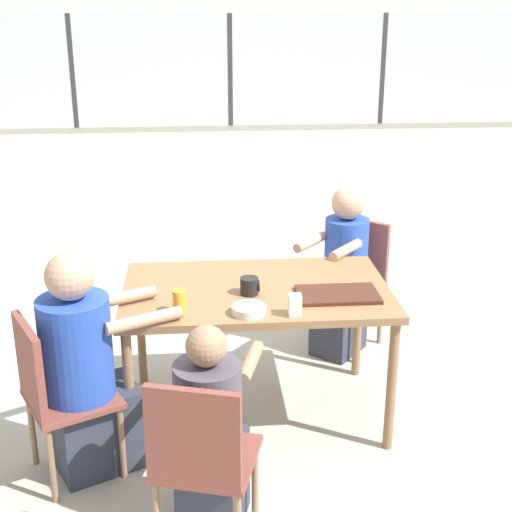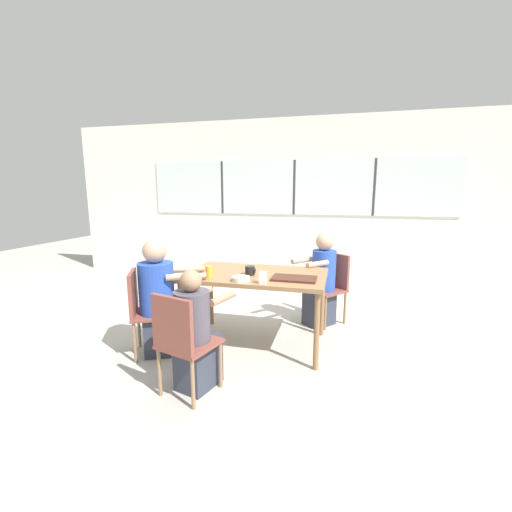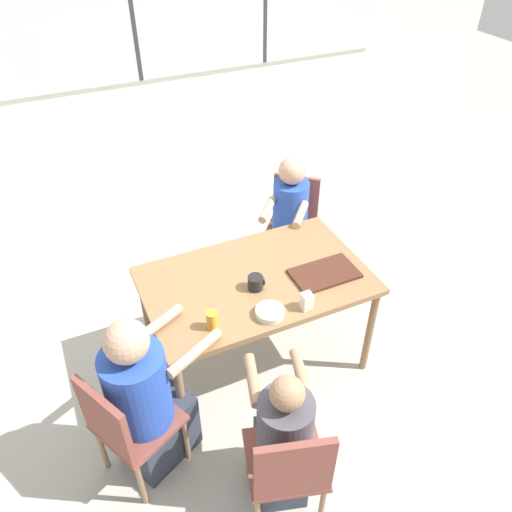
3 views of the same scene
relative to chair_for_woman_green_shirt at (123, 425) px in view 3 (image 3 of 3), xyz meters
The scene contains 14 objects.
ground_plane 1.23m from the chair_for_woman_green_shirt, 26.45° to the left, with size 16.00×16.00×0.00m, color #B2ADA3.
wall_back_with_windows 3.45m from the chair_for_woman_green_shirt, 72.43° to the left, with size 8.40×0.08×2.80m.
dining_table 1.14m from the chair_for_woman_green_shirt, 26.45° to the left, with size 1.42×0.88×0.77m.
chair_for_woman_green_shirt is the anchor object (origin of this frame).
chair_for_man_blue_shirt 0.90m from the chair_for_woman_green_shirt, 39.90° to the right, with size 0.50×0.50×0.84m.
chair_for_man_teal_shirt 2.20m from the chair_for_woman_green_shirt, 37.91° to the left, with size 0.56×0.56×0.84m.
person_woman_green_shirt 0.17m from the chair_for_woman_green_shirt, 26.45° to the left, with size 0.69×0.57×1.15m.
person_man_blue_shirt 0.85m from the chair_for_woman_green_shirt, 29.50° to the right, with size 0.41×0.57×1.00m.
person_man_teal_shirt 2.04m from the chair_for_woman_green_shirt, 37.00° to the left, with size 0.54×0.57×1.12m.
food_tray_dark 1.48m from the chair_for_woman_green_shirt, 13.90° to the left, with size 0.42×0.26×0.02m.
coffee_mug 1.10m from the chair_for_woman_green_shirt, 23.35° to the left, with size 0.10×0.10×0.09m.
juice_glass 0.72m from the chair_for_woman_green_shirt, 19.61° to the left, with size 0.06×0.06×0.12m.
milk_carton_small 1.21m from the chair_for_woman_green_shirt, ahead, with size 0.06×0.06×0.11m.
bowl_white_shallow 1.00m from the chair_for_woman_green_shirt, 10.22° to the left, with size 0.17×0.17×0.04m.
Camera 3 is at (-0.99, -2.16, 2.84)m, focal length 35.00 mm.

